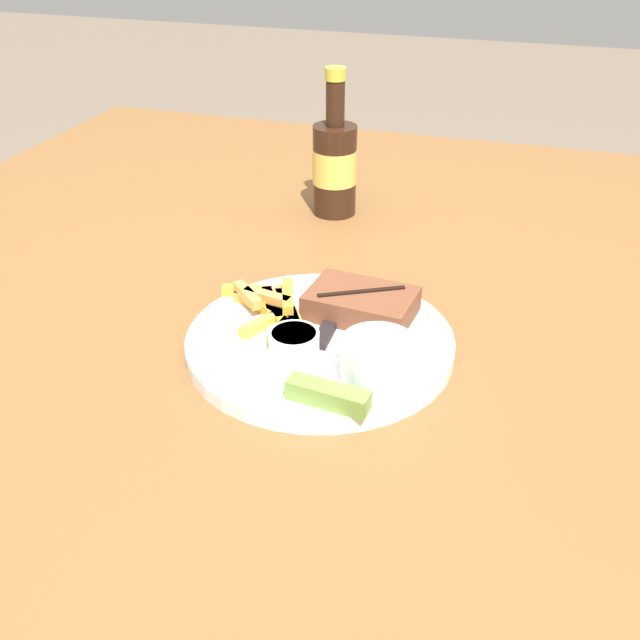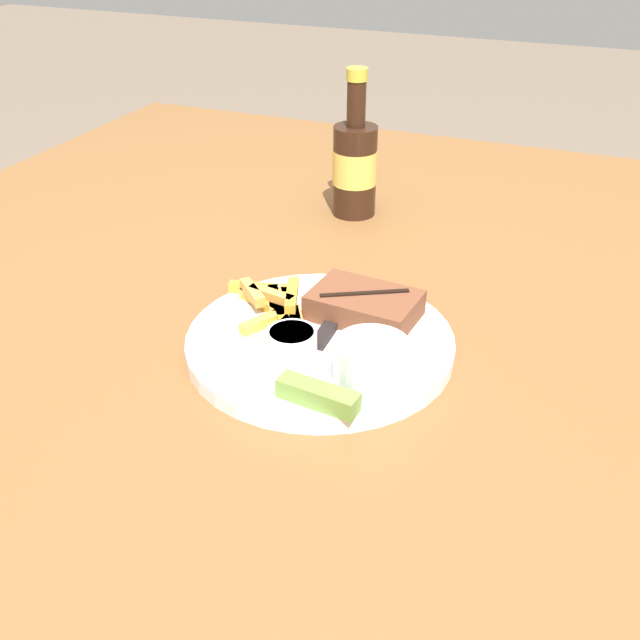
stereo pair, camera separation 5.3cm
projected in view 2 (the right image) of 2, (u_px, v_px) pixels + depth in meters
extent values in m
cube|color=brown|center=(320.00, 365.00, 0.83)|extent=(1.47, 1.60, 0.04)
cylinder|color=brown|center=(180.00, 276.00, 1.83)|extent=(0.06, 0.06, 0.72)
cylinder|color=white|center=(320.00, 344.00, 0.82)|extent=(0.29, 0.29, 0.01)
cylinder|color=white|center=(320.00, 337.00, 0.81)|extent=(0.29, 0.29, 0.00)
cube|color=brown|center=(364.00, 305.00, 0.84)|extent=(0.12, 0.09, 0.03)
cube|color=black|center=(365.00, 293.00, 0.83)|extent=(0.09, 0.05, 0.00)
cube|color=#C77E35|center=(288.00, 301.00, 0.86)|extent=(0.04, 0.06, 0.01)
cube|color=#C0892A|center=(282.00, 328.00, 0.81)|extent=(0.01, 0.05, 0.01)
cube|color=orange|center=(293.00, 312.00, 0.84)|extent=(0.05, 0.07, 0.01)
cube|color=#CB7D3D|center=(263.00, 293.00, 0.88)|extent=(0.06, 0.03, 0.01)
cube|color=gold|center=(271.00, 296.00, 0.85)|extent=(0.06, 0.02, 0.01)
cube|color=gold|center=(254.00, 288.00, 0.89)|extent=(0.06, 0.02, 0.01)
cube|color=#C38024|center=(277.00, 304.00, 0.86)|extent=(0.05, 0.06, 0.01)
cube|color=gold|center=(252.00, 293.00, 0.86)|extent=(0.05, 0.05, 0.01)
cube|color=gold|center=(292.00, 295.00, 0.85)|extent=(0.04, 0.07, 0.01)
cube|color=#BF833B|center=(299.00, 325.00, 0.82)|extent=(0.05, 0.07, 0.01)
cube|color=#BC8C24|center=(284.00, 325.00, 0.82)|extent=(0.05, 0.06, 0.01)
cube|color=#D3853B|center=(274.00, 302.00, 0.86)|extent=(0.04, 0.06, 0.01)
cube|color=gold|center=(267.00, 322.00, 0.82)|extent=(0.04, 0.07, 0.01)
cube|color=orange|center=(262.00, 302.00, 0.86)|extent=(0.07, 0.04, 0.01)
cylinder|color=white|center=(372.00, 363.00, 0.73)|extent=(0.07, 0.07, 0.05)
cylinder|color=beige|center=(372.00, 349.00, 0.72)|extent=(0.07, 0.07, 0.01)
cylinder|color=silver|center=(292.00, 341.00, 0.78)|extent=(0.05, 0.05, 0.02)
cylinder|color=black|center=(292.00, 334.00, 0.77)|extent=(0.05, 0.05, 0.01)
cube|color=olive|center=(318.00, 395.00, 0.70)|extent=(0.08, 0.03, 0.02)
cube|color=#B7B7BC|center=(249.00, 317.00, 0.84)|extent=(0.10, 0.02, 0.00)
cube|color=#B7B7BC|center=(302.00, 332.00, 0.81)|extent=(0.03, 0.00, 0.00)
cube|color=#B7B7BC|center=(304.00, 330.00, 0.82)|extent=(0.03, 0.00, 0.00)
cube|color=#B7B7BC|center=(306.00, 328.00, 0.82)|extent=(0.03, 0.00, 0.00)
cube|color=#B7B7BC|center=(349.00, 301.00, 0.87)|extent=(0.02, 0.11, 0.00)
cube|color=black|center=(324.00, 335.00, 0.80)|extent=(0.02, 0.06, 0.01)
cylinder|color=black|center=(355.00, 171.00, 1.11)|extent=(0.07, 0.07, 0.13)
cylinder|color=gold|center=(355.00, 167.00, 1.11)|extent=(0.07, 0.07, 0.05)
cylinder|color=black|center=(356.00, 104.00, 1.06)|extent=(0.03, 0.03, 0.06)
cylinder|color=gold|center=(357.00, 74.00, 1.04)|extent=(0.03, 0.03, 0.02)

